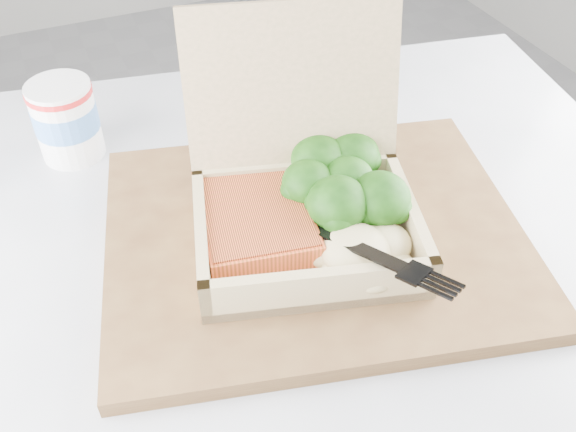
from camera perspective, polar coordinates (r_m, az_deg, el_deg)
name	(u,v)px	position (r m, az deg, el deg)	size (l,w,h in m)	color
cafe_table	(316,377)	(0.74, 2.47, -14.10)	(0.88, 0.88, 0.72)	black
serving_tray	(314,236)	(0.61, 2.35, -1.76)	(0.39, 0.31, 0.02)	brown
takeout_container	(302,187)	(0.58, 1.24, 2.64)	(0.24, 0.24, 0.19)	tan
salmon_fillet	(255,219)	(0.58, -2.97, -0.23)	(0.10, 0.13, 0.03)	#F66030
broccoli_pile	(347,187)	(0.60, 5.30, 2.60)	(0.13, 0.13, 0.05)	#266616
mashed_potatoes	(355,250)	(0.55, 5.99, -3.03)	(0.10, 0.09, 0.03)	beige
plastic_fork	(326,230)	(0.55, 3.36, -1.22)	(0.09, 0.16, 0.02)	black
paper_cup	(66,118)	(0.74, -19.16, 8.22)	(0.07, 0.07, 0.09)	white
receipt	(307,116)	(0.78, 1.67, 8.91)	(0.07, 0.13, 0.00)	white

